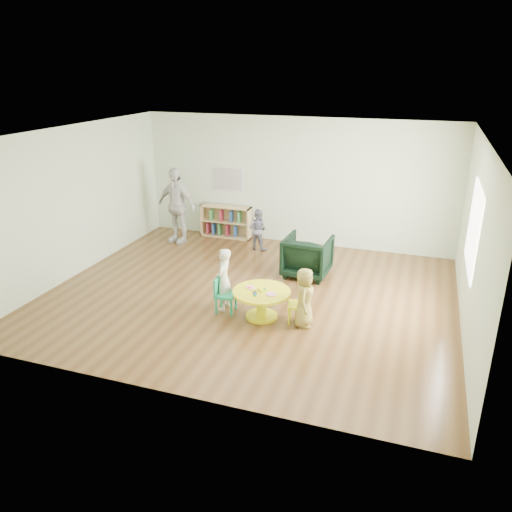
% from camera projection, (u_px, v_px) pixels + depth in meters
% --- Properties ---
extents(room, '(7.10, 7.00, 2.80)m').
position_uv_depth(room, '(250.00, 190.00, 8.17)').
color(room, brown).
rests_on(room, ground).
extents(activity_table, '(0.93, 0.93, 0.51)m').
position_uv_depth(activity_table, '(262.00, 299.00, 7.96)').
color(activity_table, yellow).
rests_on(activity_table, ground).
extents(kid_chair_left, '(0.34, 0.34, 0.60)m').
position_uv_depth(kid_chair_left, '(223.00, 293.00, 8.15)').
color(kid_chair_left, '#1C9C6A').
rests_on(kid_chair_left, ground).
extents(kid_chair_right, '(0.36, 0.36, 0.57)m').
position_uv_depth(kid_chair_right, '(301.00, 304.00, 7.82)').
color(kid_chair_right, yellow).
rests_on(kid_chair_right, ground).
extents(bookshelf, '(1.20, 0.30, 0.75)m').
position_uv_depth(bookshelf, '(226.00, 221.00, 11.73)').
color(bookshelf, tan).
rests_on(bookshelf, ground).
extents(alphabet_poster, '(0.74, 0.01, 0.54)m').
position_uv_depth(alphabet_poster, '(228.00, 179.00, 11.49)').
color(alphabet_poster, silver).
rests_on(alphabet_poster, ground).
extents(armchair, '(0.88, 0.91, 0.78)m').
position_uv_depth(armchair, '(307.00, 256.00, 9.54)').
color(armchair, black).
rests_on(armchair, ground).
extents(child_left, '(0.27, 0.40, 1.06)m').
position_uv_depth(child_left, '(224.00, 279.00, 8.17)').
color(child_left, silver).
rests_on(child_left, ground).
extents(child_right, '(0.35, 0.50, 0.95)m').
position_uv_depth(child_right, '(304.00, 298.00, 7.65)').
color(child_right, yellow).
rests_on(child_right, ground).
extents(toddler, '(0.49, 0.41, 0.91)m').
position_uv_depth(toddler, '(258.00, 229.00, 10.88)').
color(toddler, '#18183C').
rests_on(toddler, ground).
extents(adult_caretaker, '(1.07, 0.63, 1.72)m').
position_uv_depth(adult_caretaker, '(176.00, 205.00, 11.20)').
color(adult_caretaker, silver).
rests_on(adult_caretaker, ground).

